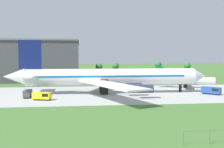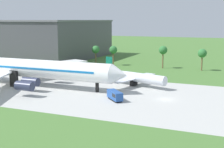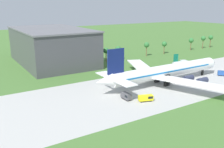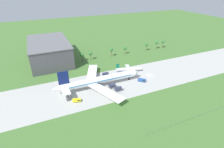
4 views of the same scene
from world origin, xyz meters
name	(u,v)px [view 1 (image 1 of 4)]	position (x,y,z in m)	size (l,w,h in m)	color
jet_airliner	(108,77)	(-45.30, 0.65, 5.51)	(68.78, 61.10, 17.91)	white
regional_aircraft	(185,81)	(-13.29, 13.17, 2.76)	(22.20, 20.24, 8.39)	silver
baggage_tug	(28,94)	(-70.74, -6.35, 1.31)	(2.06, 4.78, 2.42)	black
fuel_truck	(212,91)	(-11.65, -6.13, 1.32)	(5.77, 5.79, 2.44)	black
catering_van	(42,96)	(-65.65, -11.50, 1.23)	(5.62, 3.51, 2.26)	black
terminal_building	(46,60)	(-73.48, 66.64, 10.19)	(36.72, 61.20, 20.34)	#47474C
palm_tree_row	(192,65)	(5.31, 51.91, 7.39)	(101.67, 3.60, 10.11)	brown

